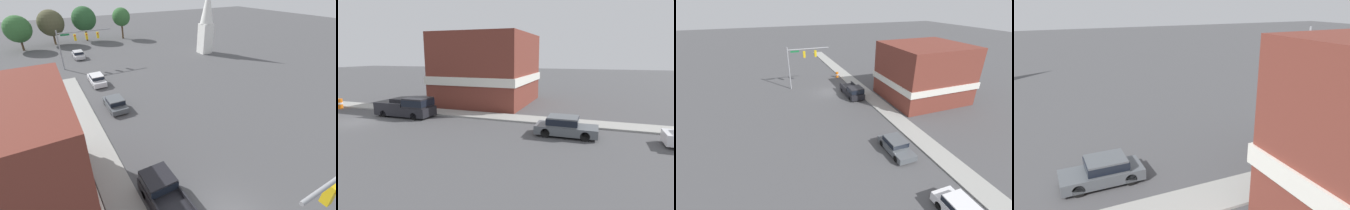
# 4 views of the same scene
# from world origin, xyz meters

# --- Properties ---
(ground_plane) EXTENTS (200.00, 200.00, 0.00)m
(ground_plane) POSITION_xyz_m (0.00, 0.00, 0.00)
(ground_plane) COLOR #4C4C4F
(near_signal_assembly) EXTENTS (7.00, 0.49, 7.11)m
(near_signal_assembly) POSITION_xyz_m (3.39, -3.72, 5.12)
(near_signal_assembly) COLOR gray
(near_signal_assembly) RESTS_ON ground
(car_lead) EXTENTS (1.92, 4.38, 1.43)m
(car_lead) POSITION_xyz_m (-1.94, 17.62, 0.75)
(car_lead) COLOR black
(car_lead) RESTS_ON ground
(pickup_truck_parked) EXTENTS (2.15, 5.53, 1.87)m
(pickup_truck_parked) POSITION_xyz_m (-3.23, 3.04, 0.92)
(pickup_truck_parked) COLOR black
(pickup_truck_parked) RESTS_ON ground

